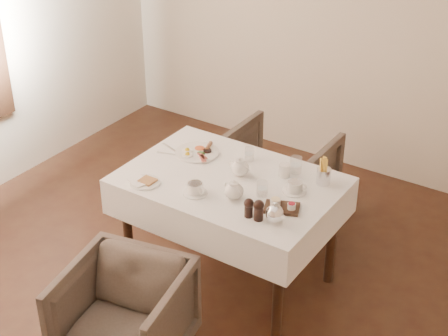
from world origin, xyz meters
name	(u,v)px	position (x,y,z in m)	size (l,w,h in m)	color
table	(230,196)	(-0.08, 0.67, 0.64)	(1.28, 0.88, 0.75)	black
armchair_near	(124,317)	(-0.18, -0.22, 0.30)	(0.63, 0.65, 0.59)	#4B3F37
armchair_far	(275,178)	(-0.19, 1.45, 0.34)	(0.72, 0.74, 0.68)	#4B3F37
breakfast_plate	(198,152)	(-0.43, 0.83, 0.76)	(0.28, 0.28, 0.04)	white
side_plate	(144,182)	(-0.48, 0.35, 0.76)	(0.19, 0.18, 0.02)	white
teapot_centre	(240,167)	(-0.05, 0.74, 0.82)	(0.15, 0.12, 0.12)	white
teapot_front	(234,190)	(0.06, 0.50, 0.82)	(0.15, 0.12, 0.12)	white
creamer	(285,170)	(0.17, 0.88, 0.80)	(0.07, 0.07, 0.08)	white
teacup_near	(195,189)	(-0.16, 0.43, 0.79)	(0.14, 0.14, 0.07)	white
teacup_far	(295,187)	(0.31, 0.76, 0.79)	(0.14, 0.14, 0.07)	white
glass_left	(249,154)	(-0.11, 0.94, 0.80)	(0.06, 0.06, 0.09)	silver
glass_mid	(262,189)	(0.17, 0.62, 0.80)	(0.06, 0.06, 0.09)	silver
glass_right	(296,165)	(0.21, 0.96, 0.81)	(0.07, 0.07, 0.10)	silver
condiment_board	(282,207)	(0.34, 0.56, 0.77)	(0.23, 0.19, 0.05)	black
pepper_mill_left	(249,208)	(0.22, 0.40, 0.81)	(0.06, 0.06, 0.11)	black
pepper_mill_right	(259,210)	(0.28, 0.40, 0.82)	(0.06, 0.06, 0.12)	black
silver_pot	(275,212)	(0.37, 0.43, 0.82)	(0.12, 0.10, 0.13)	white
fries_cup	(324,172)	(0.41, 0.94, 0.83)	(0.08, 0.08, 0.18)	silver
cutlery_fork	(171,148)	(-0.61, 0.79, 0.76)	(0.01, 0.18, 0.00)	silver
cutlery_knife	(170,154)	(-0.56, 0.72, 0.76)	(0.01, 0.18, 0.00)	silver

